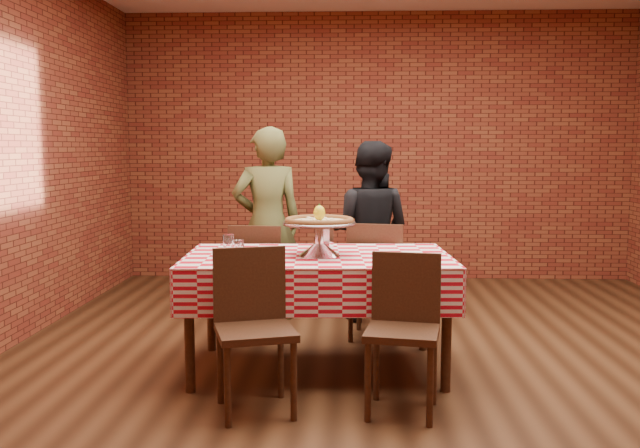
# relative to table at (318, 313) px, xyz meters

# --- Properties ---
(ground) EXTENTS (6.00, 6.00, 0.00)m
(ground) POSITION_rel_table_xyz_m (0.50, 0.21, -0.38)
(ground) COLOR black
(ground) RESTS_ON ground
(back_wall) EXTENTS (5.50, 0.00, 5.50)m
(back_wall) POSITION_rel_table_xyz_m (0.50, 3.21, 1.08)
(back_wall) COLOR maroon
(back_wall) RESTS_ON ground
(table) EXTENTS (1.73, 1.09, 0.75)m
(table) POSITION_rel_table_xyz_m (0.00, 0.00, 0.00)
(table) COLOR #3E2615
(table) RESTS_ON ground
(tablecloth) EXTENTS (1.76, 1.13, 0.29)m
(tablecloth) POSITION_rel_table_xyz_m (0.00, 0.00, 0.24)
(tablecloth) COLOR red
(tablecloth) RESTS_ON table
(pizza_stand) EXTENTS (0.56, 0.56, 0.21)m
(pizza_stand) POSITION_rel_table_xyz_m (0.01, -0.03, 0.49)
(pizza_stand) COLOR silver
(pizza_stand) RESTS_ON tablecloth
(pizza) EXTENTS (0.52, 0.52, 0.03)m
(pizza) POSITION_rel_table_xyz_m (0.01, -0.03, 0.60)
(pizza) COLOR beige
(pizza) RESTS_ON pizza_stand
(lemon) EXTENTS (0.09, 0.09, 0.10)m
(lemon) POSITION_rel_table_xyz_m (0.01, -0.03, 0.66)
(lemon) COLOR yellow
(lemon) RESTS_ON pizza
(water_glass_left) EXTENTS (0.08, 0.08, 0.12)m
(water_glass_left) POSITION_rel_table_xyz_m (-0.49, -0.18, 0.44)
(water_glass_left) COLOR white
(water_glass_left) RESTS_ON tablecloth
(water_glass_right) EXTENTS (0.08, 0.08, 0.12)m
(water_glass_right) POSITION_rel_table_xyz_m (-0.60, 0.10, 0.44)
(water_glass_right) COLOR white
(water_glass_right) RESTS_ON tablecloth
(side_plate) EXTENTS (0.18, 0.18, 0.01)m
(side_plate) POSITION_rel_table_xyz_m (0.47, -0.09, 0.39)
(side_plate) COLOR white
(side_plate) RESTS_ON tablecloth
(sweetener_packet_a) EXTENTS (0.06, 0.04, 0.00)m
(sweetener_packet_a) POSITION_rel_table_xyz_m (0.63, -0.13, 0.39)
(sweetener_packet_a) COLOR white
(sweetener_packet_a) RESTS_ON tablecloth
(sweetener_packet_b) EXTENTS (0.06, 0.05, 0.00)m
(sweetener_packet_b) POSITION_rel_table_xyz_m (0.59, -0.09, 0.39)
(sweetener_packet_b) COLOR white
(sweetener_packet_b) RESTS_ON tablecloth
(condiment_caddy) EXTENTS (0.12, 0.11, 0.14)m
(condiment_caddy) POSITION_rel_table_xyz_m (0.03, 0.31, 0.45)
(condiment_caddy) COLOR silver
(condiment_caddy) RESTS_ON tablecloth
(chair_near_left) EXTENTS (0.51, 0.51, 0.89)m
(chair_near_left) POSITION_rel_table_xyz_m (-0.31, -0.75, 0.07)
(chair_near_left) COLOR #3E2615
(chair_near_left) RESTS_ON ground
(chair_near_right) EXTENTS (0.45, 0.45, 0.86)m
(chair_near_right) POSITION_rel_table_xyz_m (0.49, -0.73, 0.06)
(chair_near_right) COLOR #3E2615
(chair_near_right) RESTS_ON ground
(chair_far_left) EXTENTS (0.42, 0.42, 0.87)m
(chair_far_left) POSITION_rel_table_xyz_m (-0.49, 0.80, 0.06)
(chair_far_left) COLOR #3E2615
(chair_far_left) RESTS_ON ground
(chair_far_right) EXTENTS (0.48, 0.48, 0.89)m
(chair_far_right) POSITION_rel_table_xyz_m (0.42, 0.77, 0.07)
(chair_far_right) COLOR #3E2615
(chair_far_right) RESTS_ON ground
(diner_olive) EXTENTS (0.67, 0.53, 1.62)m
(diner_olive) POSITION_rel_table_xyz_m (-0.48, 1.32, 0.43)
(diner_olive) COLOR #505229
(diner_olive) RESTS_ON ground
(diner_black) EXTENTS (0.86, 0.76, 1.50)m
(diner_black) POSITION_rel_table_xyz_m (0.37, 1.33, 0.37)
(diner_black) COLOR black
(diner_black) RESTS_ON ground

